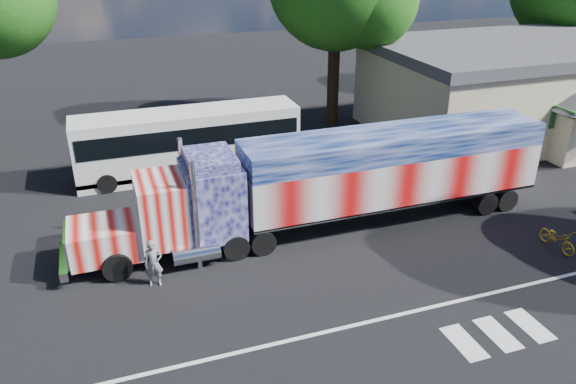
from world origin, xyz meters
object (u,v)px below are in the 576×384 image
object	(u,v)px
semi_truck	(339,179)
bicycle	(557,238)
woman	(153,263)
coach_bus	(189,141)

from	to	relation	value
semi_truck	bicycle	size ratio (longest dim) A/B	11.43
semi_truck	bicycle	world-z (taller)	semi_truck
semi_truck	woman	world-z (taller)	semi_truck
coach_bus	bicycle	distance (m)	16.90
woman	bicycle	world-z (taller)	woman
semi_truck	bicycle	bearing A→B (deg)	-31.50
semi_truck	woman	bearing A→B (deg)	-166.92
woman	bicycle	xyz separation A→B (m)	(14.76, -2.63, -0.41)
semi_truck	woman	size ratio (longest dim) A/B	11.35
coach_bus	woman	bearing A→B (deg)	-107.38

